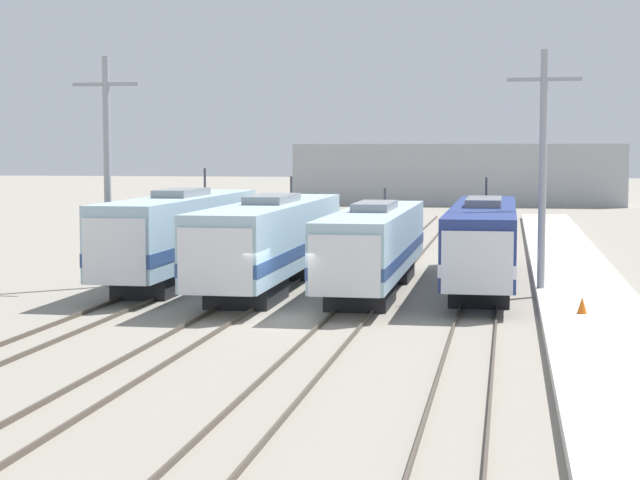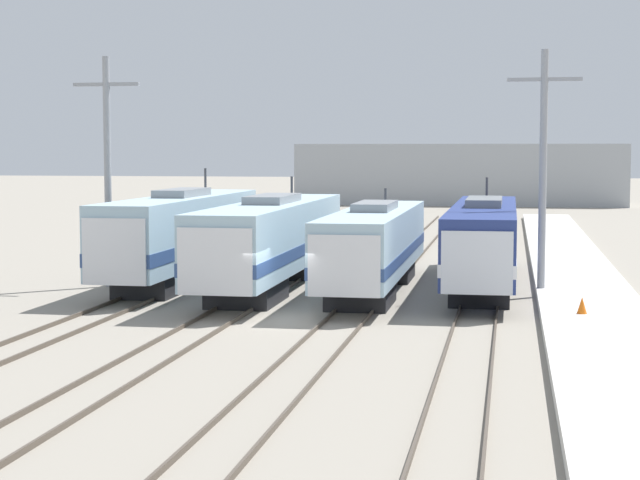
{
  "view_description": "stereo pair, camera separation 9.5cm",
  "coord_description": "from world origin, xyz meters",
  "px_view_note": "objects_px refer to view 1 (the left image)",
  "views": [
    {
      "loc": [
        8.01,
        -37.86,
        6.19
      ],
      "look_at": [
        0.73,
        3.37,
        2.63
      ],
      "focal_mm": 60.0,
      "sensor_mm": 36.0,
      "label": 1
    },
    {
      "loc": [
        8.11,
        -37.84,
        6.19
      ],
      "look_at": [
        0.73,
        3.37,
        2.63
      ],
      "focal_mm": 60.0,
      "sensor_mm": 36.0,
      "label": 2
    }
  ],
  "objects_px": {
    "locomotive_center_right": "(373,246)",
    "catenary_tower_left": "(107,166)",
    "catenary_tower_right": "(543,167)",
    "traffic_cone": "(582,305)",
    "locomotive_far_left": "(178,235)",
    "locomotive_center_left": "(270,241)",
    "locomotive_far_right": "(483,241)"
  },
  "relations": [
    {
      "from": "locomotive_center_right",
      "to": "catenary_tower_left",
      "type": "distance_m",
      "value": 12.52
    },
    {
      "from": "catenary_tower_right",
      "to": "traffic_cone",
      "type": "distance_m",
      "value": 8.53
    },
    {
      "from": "locomotive_far_left",
      "to": "catenary_tower_left",
      "type": "bearing_deg",
      "value": -151.38
    },
    {
      "from": "locomotive_center_left",
      "to": "catenary_tower_left",
      "type": "bearing_deg",
      "value": -178.12
    },
    {
      "from": "locomotive_center_left",
      "to": "locomotive_center_right",
      "type": "bearing_deg",
      "value": -4.47
    },
    {
      "from": "locomotive_far_right",
      "to": "catenary_tower_left",
      "type": "bearing_deg",
      "value": -171.01
    },
    {
      "from": "catenary_tower_left",
      "to": "traffic_cone",
      "type": "xyz_separation_m",
      "value": [
        20.39,
        -6.96,
        -4.77
      ]
    },
    {
      "from": "locomotive_center_left",
      "to": "traffic_cone",
      "type": "xyz_separation_m",
      "value": [
        12.96,
        -7.2,
        -1.48
      ]
    },
    {
      "from": "locomotive_center_left",
      "to": "locomotive_center_right",
      "type": "distance_m",
      "value": 4.64
    },
    {
      "from": "locomotive_far_left",
      "to": "catenary_tower_left",
      "type": "relative_size",
      "value": 1.7
    },
    {
      "from": "locomotive_center_right",
      "to": "locomotive_far_left",
      "type": "bearing_deg",
      "value": 169.9
    },
    {
      "from": "locomotive_center_right",
      "to": "locomotive_far_right",
      "type": "xyz_separation_m",
      "value": [
        4.62,
        2.76,
        0.05
      ]
    },
    {
      "from": "locomotive_far_left",
      "to": "traffic_cone",
      "type": "height_order",
      "value": "locomotive_far_left"
    },
    {
      "from": "locomotive_far_right",
      "to": "catenary_tower_right",
      "type": "distance_m",
      "value": 4.94
    },
    {
      "from": "locomotive_far_right",
      "to": "traffic_cone",
      "type": "distance_m",
      "value": 10.39
    },
    {
      "from": "locomotive_far_right",
      "to": "traffic_cone",
      "type": "height_order",
      "value": "locomotive_far_right"
    },
    {
      "from": "locomotive_far_left",
      "to": "locomotive_center_left",
      "type": "xyz_separation_m",
      "value": [
        4.62,
        -1.29,
        -0.09
      ]
    },
    {
      "from": "locomotive_far_left",
      "to": "catenary_tower_right",
      "type": "height_order",
      "value": "catenary_tower_right"
    },
    {
      "from": "traffic_cone",
      "to": "locomotive_far_right",
      "type": "bearing_deg",
      "value": 111.16
    },
    {
      "from": "locomotive_far_left",
      "to": "locomotive_far_right",
      "type": "relative_size",
      "value": 0.88
    },
    {
      "from": "catenary_tower_right",
      "to": "traffic_cone",
      "type": "bearing_deg",
      "value": -79.87
    },
    {
      "from": "locomotive_center_right",
      "to": "catenary_tower_left",
      "type": "height_order",
      "value": "catenary_tower_left"
    },
    {
      "from": "locomotive_far_left",
      "to": "locomotive_center_left",
      "type": "bearing_deg",
      "value": -15.54
    },
    {
      "from": "locomotive_far_right",
      "to": "locomotive_center_left",
      "type": "bearing_deg",
      "value": -165.48
    },
    {
      "from": "locomotive_center_right",
      "to": "traffic_cone",
      "type": "height_order",
      "value": "locomotive_center_right"
    },
    {
      "from": "locomotive_far_left",
      "to": "locomotive_far_right",
      "type": "height_order",
      "value": "locomotive_far_left"
    },
    {
      "from": "locomotive_center_left",
      "to": "locomotive_far_right",
      "type": "bearing_deg",
      "value": 14.52
    },
    {
      "from": "locomotive_center_right",
      "to": "traffic_cone",
      "type": "xyz_separation_m",
      "value": [
        8.34,
        -6.84,
        -1.35
      ]
    },
    {
      "from": "locomotive_far_left",
      "to": "catenary_tower_right",
      "type": "distance_m",
      "value": 16.72
    },
    {
      "from": "locomotive_far_left",
      "to": "locomotive_center_right",
      "type": "distance_m",
      "value": 9.39
    },
    {
      "from": "locomotive_far_left",
      "to": "locomotive_center_left",
      "type": "relative_size",
      "value": 0.92
    },
    {
      "from": "catenary_tower_left",
      "to": "catenary_tower_right",
      "type": "height_order",
      "value": "same"
    }
  ]
}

